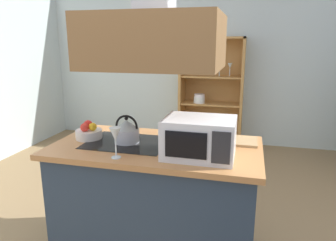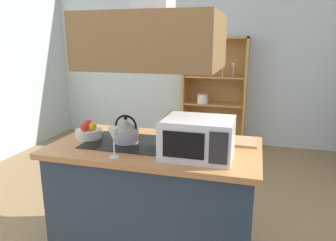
# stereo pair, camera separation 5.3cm
# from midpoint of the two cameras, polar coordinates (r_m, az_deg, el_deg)

# --- Properties ---
(wall_back) EXTENTS (6.00, 0.12, 2.70)m
(wall_back) POSITION_cam_midpoint_polar(r_m,az_deg,el_deg) (5.18, 10.02, 10.75)
(wall_back) COLOR silver
(wall_back) RESTS_ON ground
(kitchen_island) EXTENTS (1.52, 0.83, 0.90)m
(kitchen_island) POSITION_cam_midpoint_polar(r_m,az_deg,el_deg) (2.50, -2.72, -14.18)
(kitchen_island) COLOR #2A3849
(kitchen_island) RESTS_ON ground
(range_hood) EXTENTS (0.90, 0.70, 1.24)m
(range_hood) POSITION_cam_midpoint_polar(r_m,az_deg,el_deg) (2.20, -3.12, 17.01)
(range_hood) COLOR olive
(dish_cabinet) EXTENTS (0.98, 0.40, 1.71)m
(dish_cabinet) POSITION_cam_midpoint_polar(r_m,az_deg,el_deg) (5.05, 7.48, 3.95)
(dish_cabinet) COLOR #B98343
(dish_cabinet) RESTS_ON ground
(kettle) EXTENTS (0.19, 0.19, 0.21)m
(kettle) POSITION_cam_midpoint_polar(r_m,az_deg,el_deg) (2.37, -8.12, -1.92)
(kettle) COLOR #B5BAC4
(kettle) RESTS_ON kitchen_island
(cutting_board) EXTENTS (0.34, 0.24, 0.02)m
(cutting_board) POSITION_cam_midpoint_polar(r_m,az_deg,el_deg) (2.44, 11.29, -3.56)
(cutting_board) COLOR tan
(cutting_board) RESTS_ON kitchen_island
(microwave) EXTENTS (0.46, 0.35, 0.26)m
(microwave) POSITION_cam_midpoint_polar(r_m,az_deg,el_deg) (2.06, 4.94, -3.10)
(microwave) COLOR silver
(microwave) RESTS_ON kitchen_island
(wine_glass_on_counter) EXTENTS (0.08, 0.08, 0.21)m
(wine_glass_on_counter) POSITION_cam_midpoint_polar(r_m,az_deg,el_deg) (2.06, -10.25, -2.70)
(wine_glass_on_counter) COLOR silver
(wine_glass_on_counter) RESTS_ON kitchen_island
(fruit_bowl) EXTENTS (0.20, 0.20, 0.14)m
(fruit_bowl) POSITION_cam_midpoint_polar(r_m,az_deg,el_deg) (2.54, -14.73, -2.09)
(fruit_bowl) COLOR silver
(fruit_bowl) RESTS_ON kitchen_island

